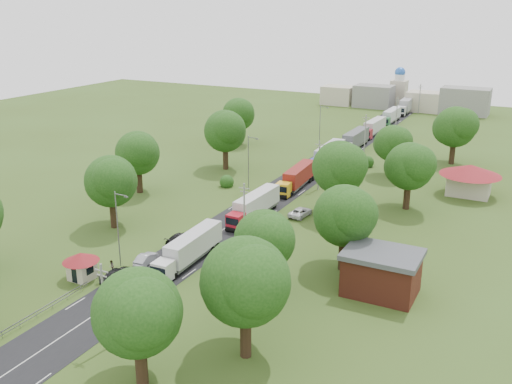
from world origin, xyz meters
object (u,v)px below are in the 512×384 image
Objects in this scene: guard_booth at (81,263)px; car_lane_mid at (146,259)px; info_sign at (343,156)px; car_lane_front at (118,275)px; truck_0 at (190,249)px; pedestrian_near at (112,293)px; boom_barrier at (120,282)px.

guard_booth is 1.08× the size of car_lane_mid.
info_sign is 1.00× the size of car_lane_mid.
info_sign is at bearing -106.02° from car_lane_mid.
info_sign is at bearing -99.70° from car_lane_front.
truck_0 is 8.28× the size of pedestrian_near.
car_lane_mid is at bearing 61.29° from pedestrian_near.
car_lane_front is (-1.64, 1.50, -0.05)m from boom_barrier.
info_sign is 53.68m from car_lane_mid.
truck_0 is at bearing -93.71° from info_sign.
truck_0 is 3.31× the size of car_lane_mid.
car_lane_mid is at bearing 103.21° from boom_barrier.
boom_barrier is 2.26× the size of car_lane_mid.
guard_booth is 13.43m from truck_0.
car_lane_front is at bearing 79.41° from pedestrian_near.
truck_0 is 5.85m from car_lane_mid.
car_lane_front is 5.50m from car_lane_mid.
pedestrian_near is (6.61, -2.25, -1.35)m from guard_booth.
guard_booth is at bearing -101.68° from info_sign.
truck_0 is (3.31, 9.83, 1.09)m from boom_barrier.
car_lane_front is at bearing 82.77° from car_lane_mid.
truck_0 reaches higher than boom_barrier.
pedestrian_near reaches higher than boom_barrier.
info_sign is at bearing 78.32° from guard_booth.
info_sign is at bearing 41.36° from pedestrian_near.
car_lane_front is 1.21× the size of car_lane_mid.
boom_barrier is 2.38m from pedestrian_near.
info_sign is (6.56, 60.00, 2.11)m from boom_barrier.
guard_booth is 4.65m from car_lane_front.
truck_0 reaches higher than car_lane_mid.
guard_booth is at bearing -132.94° from truck_0.
car_lane_mid is 2.50× the size of pedestrian_near.
guard_booth is at bearing 17.95° from car_lane_front.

